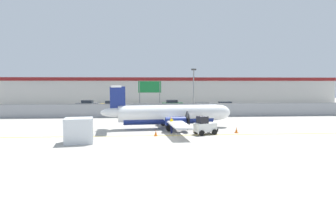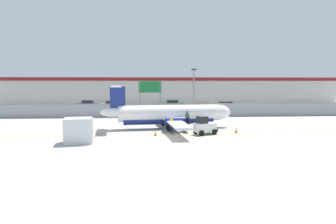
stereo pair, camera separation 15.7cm
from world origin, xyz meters
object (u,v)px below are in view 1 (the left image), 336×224
parked_car_3 (172,104)px  parked_car_5 (224,106)px  parked_car_4 (202,107)px  ground_crew_worker (172,124)px  parked_car_1 (111,105)px  baggage_tug (205,126)px  traffic_cone_near_right (236,130)px  parked_car_0 (87,104)px  commuter_airplane (171,115)px  parked_car_2 (139,108)px  cargo_container (79,130)px  apron_light_pole (194,89)px  highway_sign (150,90)px  traffic_cone_near_left (156,133)px

parked_car_3 → parked_car_5: 11.05m
parked_car_4 → parked_car_5: bearing=-150.3°
ground_crew_worker → parked_car_1: size_ratio=0.39×
baggage_tug → parked_car_1: (-12.83, 29.66, 0.04)m
traffic_cone_near_right → parked_car_0: size_ratio=0.15×
parked_car_4 → commuter_airplane: bearing=67.7°
ground_crew_worker → parked_car_0: (-14.60, 31.07, -0.06)m
parked_car_2 → parked_car_3: same height
parked_car_5 → ground_crew_worker: bearing=57.5°
cargo_container → parked_car_5: 35.94m
parked_car_4 → apron_light_pole: bearing=71.2°
highway_sign → parked_car_3: bearing=71.0°
highway_sign → parked_car_0: bearing=130.8°
parked_car_0 → parked_car_4: 23.81m
traffic_cone_near_right → parked_car_4: size_ratio=0.15×
commuter_airplane → highway_sign: size_ratio=2.92×
commuter_airplane → parked_car_2: bearing=98.1°
traffic_cone_near_left → ground_crew_worker: bearing=42.1°
commuter_airplane → apron_light_pole: bearing=59.5°
parked_car_1 → traffic_cone_near_left: bearing=110.5°
traffic_cone_near_right → parked_car_2: (-10.72, 20.82, 0.58)m
ground_crew_worker → parked_car_4: bearing=-85.7°
parked_car_5 → baggage_tug: bearing=64.7°
baggage_tug → parked_car_5: bearing=51.0°
ground_crew_worker → parked_car_4: 23.18m
parked_car_2 → traffic_cone_near_left: bearing=96.0°
parked_car_4 → baggage_tug: bearing=78.7°
cargo_container → parked_car_4: cargo_container is taller
parked_car_4 → highway_sign: bearing=28.9°
parked_car_2 → parked_car_1: bearing=-55.3°
commuter_airplane → baggage_tug: 5.42m
parked_car_3 → parked_car_2: bearing=-128.8°
parked_car_1 → apron_light_pole: bearing=135.5°
baggage_tug → parked_car_2: baggage_tug is taller
parked_car_2 → apron_light_pole: 12.22m
parked_car_3 → parked_car_5: (9.43, -5.75, 0.00)m
traffic_cone_near_left → parked_car_1: parked_car_1 is taller
commuter_airplane → parked_car_1: bearing=105.6°
parked_car_0 → apron_light_pole: 27.03m
parked_car_3 → commuter_airplane: bearing=-100.8°
commuter_airplane → parked_car_1: (-9.74, 25.27, -0.71)m
ground_crew_worker → parked_car_4: size_ratio=0.40×
parked_car_5 → apron_light_pole: apron_light_pole is taller
ground_crew_worker → traffic_cone_near_left: bearing=65.1°
traffic_cone_near_left → parked_car_3: 32.52m
commuter_airplane → cargo_container: size_ratio=6.05×
baggage_tug → traffic_cone_near_left: bearing=166.6°
traffic_cone_near_right → parked_car_0: bearing=124.3°
traffic_cone_near_left → parked_car_2: bearing=95.6°
baggage_tug → cargo_container: 12.38m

